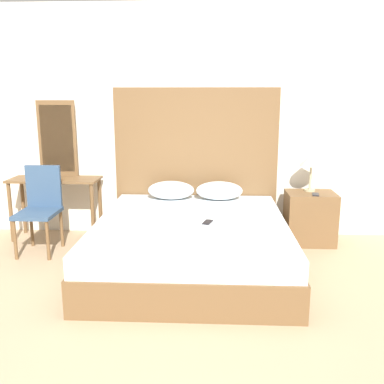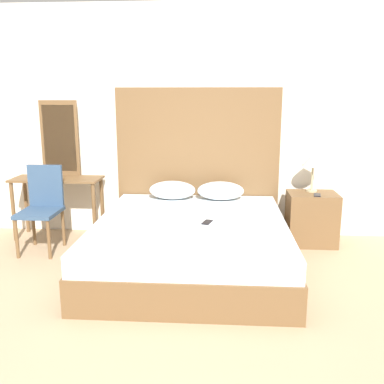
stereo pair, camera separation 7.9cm
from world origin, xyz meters
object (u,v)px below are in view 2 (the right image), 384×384
Objects in this scene: bed at (191,244)px; phone_on_nightstand at (317,195)px; phone_on_bed at (207,222)px; table_lamp at (313,161)px; nightstand at (312,219)px; vanity_desk at (58,189)px; chair at (42,204)px.

phone_on_nightstand is (1.34, 0.70, 0.35)m from bed.
phone_on_bed is 1.02× the size of phone_on_nightstand.
table_lamp reaches higher than phone_on_nightstand.
table_lamp is (1.31, 0.89, 0.70)m from bed.
nightstand reaches higher than bed.
phone_on_nightstand is 0.16× the size of vanity_desk.
vanity_desk is (-1.64, 0.85, 0.34)m from bed.
chair reaches higher than bed.
phone_on_bed is (0.16, -0.09, 0.25)m from bed.
phone_on_nightstand is 0.17× the size of chair.
bed is 1.54m from nightstand.
nightstand is at bearing -88.01° from table_lamp.
phone_on_nightstand is (0.02, -0.19, -0.35)m from table_lamp.
phone_on_bed is 0.16× the size of vanity_desk.
bed is 3.58× the size of nightstand.
table_lamp is at bearing 8.76° from chair.
vanity_desk is at bearing 152.50° from phone_on_bed.
bed is at bearing -148.52° from nightstand.
vanity_desk is 1.12× the size of chair.
phone_on_nightstand is (0.02, -0.11, 0.30)m from nightstand.
nightstand is 0.57× the size of vanity_desk.
phone_on_nightstand is at bearing 5.07° from chair.
bed is 13.00× the size of phone_on_bed.
table_lamp is 2.73× the size of phone_on_nightstand.
chair is at bearing -92.46° from vanity_desk.
bed is 1.88m from vanity_desk.
phone_on_bed is 0.37× the size of table_lamp.
phone_on_bed is at bearing -142.34° from nightstand.
table_lamp is at bearing 91.99° from nightstand.
table_lamp is (1.16, 0.98, 0.45)m from phone_on_bed.
phone_on_nightstand is (1.18, 0.79, 0.10)m from phone_on_bed.
phone_on_nightstand is at bearing -82.67° from table_lamp.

